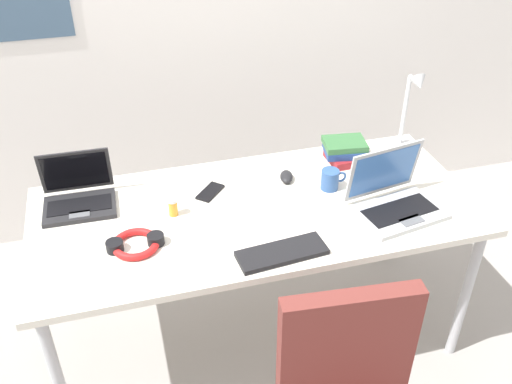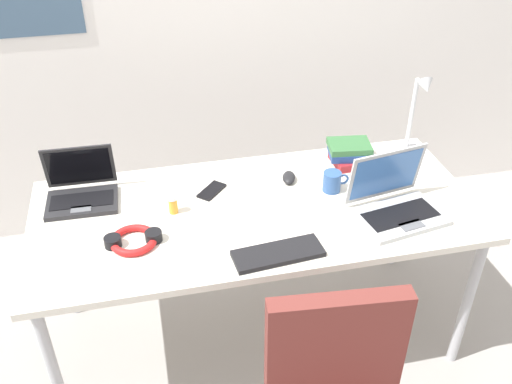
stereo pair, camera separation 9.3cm
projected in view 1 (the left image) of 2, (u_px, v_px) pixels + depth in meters
ground_plane at (256, 333)px, 2.73m from camera, size 12.00×12.00×0.00m
desk at (256, 219)px, 2.34m from camera, size 1.80×0.80×0.74m
desk_lamp at (409, 111)px, 2.59m from camera, size 0.12×0.18×0.40m
laptop_by_keyboard at (395, 199)px, 2.28m from camera, size 0.38×0.32×0.25m
laptop_front_left at (79, 196)px, 2.31m from camera, size 0.29×0.24×0.21m
external_keyboard at (282, 253)px, 2.07m from camera, size 0.34×0.15×0.02m
computer_mouse at (286, 177)px, 2.47m from camera, size 0.08×0.11×0.03m
cell_phone at (210, 192)px, 2.40m from camera, size 0.14×0.14×0.01m
headphones at (136, 244)px, 2.10m from camera, size 0.21×0.18×0.04m
pill_bottle at (173, 206)px, 2.25m from camera, size 0.04×0.04×0.08m
book_stack at (345, 151)px, 2.59m from camera, size 0.21×0.18×0.10m
coffee_mug at (330, 179)px, 2.41m from camera, size 0.11×0.08×0.09m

